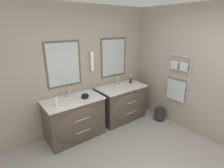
# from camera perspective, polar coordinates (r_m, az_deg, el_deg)

# --- Properties ---
(wall_back) EXTENTS (5.23, 0.16, 2.60)m
(wall_back) POSITION_cam_1_polar(r_m,az_deg,el_deg) (3.75, -11.18, 4.67)
(wall_back) COLOR #9E9384
(wall_back) RESTS_ON ground_plane
(wall_right) EXTENTS (0.13, 4.16, 2.60)m
(wall_right) POSITION_cam_1_polar(r_m,az_deg,el_deg) (4.09, 20.87, 4.83)
(wall_right) COLOR #9E9384
(wall_right) RESTS_ON ground_plane
(vanity_left) EXTENTS (1.13, 0.69, 0.83)m
(vanity_left) POSITION_cam_1_polar(r_m,az_deg,el_deg) (3.62, -11.93, -11.05)
(vanity_left) COLOR #4C4238
(vanity_left) RESTS_ON ground_plane
(vanity_right) EXTENTS (1.13, 0.69, 0.83)m
(vanity_right) POSITION_cam_1_polar(r_m,az_deg,el_deg) (4.21, 3.39, -6.21)
(vanity_right) COLOR #4C4238
(vanity_right) RESTS_ON ground_plane
(faucet_left) EXTENTS (0.17, 0.13, 0.21)m
(faucet_left) POSITION_cam_1_polar(r_m,az_deg,el_deg) (3.57, -13.80, -2.60)
(faucet_left) COLOR silver
(faucet_left) RESTS_ON vanity_left
(faucet_right) EXTENTS (0.17, 0.13, 0.21)m
(faucet_right) POSITION_cam_1_polar(r_m,az_deg,el_deg) (4.16, 1.83, 1.06)
(faucet_right) COLOR silver
(faucet_right) RESTS_ON vanity_right
(toiletry_bottle) EXTENTS (0.06, 0.06, 0.20)m
(toiletry_bottle) POSITION_cam_1_polar(r_m,az_deg,el_deg) (3.23, -17.77, -5.34)
(toiletry_bottle) COLOR silver
(toiletry_bottle) RESTS_ON vanity_left
(amenity_bowl) EXTENTS (0.16, 0.16, 0.09)m
(amenity_bowl) POSITION_cam_1_polar(r_m,az_deg,el_deg) (3.47, -8.78, -3.84)
(amenity_bowl) COLOR black
(amenity_bowl) RESTS_ON vanity_left
(flower_vase) EXTENTS (0.07, 0.07, 0.23)m
(flower_vase) POSITION_cam_1_polar(r_m,az_deg,el_deg) (4.31, 6.11, 1.59)
(flower_vase) COLOR #332D2D
(flower_vase) RESTS_ON vanity_right
(soap_dish) EXTENTS (0.10, 0.07, 0.04)m
(soap_dish) POSITION_cam_1_polar(r_m,az_deg,el_deg) (3.82, 2.14, -1.95)
(soap_dish) COLOR white
(soap_dish) RESTS_ON vanity_right
(waste_bin) EXTENTS (0.25, 0.25, 0.30)m
(waste_bin) POSITION_cam_1_polar(r_m,az_deg,el_deg) (4.43, 15.31, -9.40)
(waste_bin) COLOR #282626
(waste_bin) RESTS_ON ground_plane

